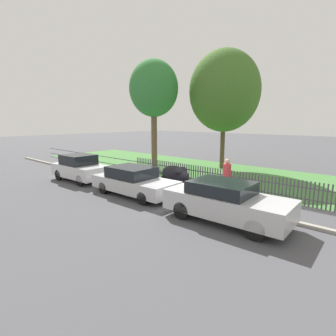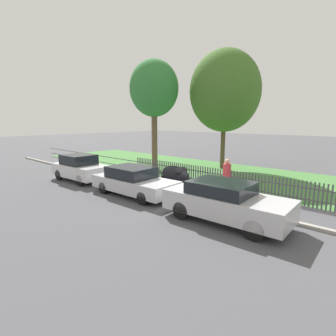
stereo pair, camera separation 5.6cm
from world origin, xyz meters
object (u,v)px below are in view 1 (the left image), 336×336
parked_car_silver_hatchback (80,168)px  covered_motorcycle (176,174)px  pedestrian_near_fence (227,175)px  tree_nearest_kerb (154,89)px  parked_car_black_saloon (134,181)px  tree_behind_motorcycle (224,91)px  parked_car_navy_estate (226,201)px

parked_car_silver_hatchback → covered_motorcycle: bearing=23.4°
pedestrian_near_fence → tree_nearest_kerb: bearing=-146.9°
covered_motorcycle → pedestrian_near_fence: size_ratio=1.15×
parked_car_black_saloon → tree_behind_motorcycle: (-0.55, 9.30, 5.01)m
parked_car_navy_estate → tree_nearest_kerb: bearing=146.0°
covered_motorcycle → tree_behind_motorcycle: bearing=104.3°
parked_car_silver_hatchback → parked_car_navy_estate: 9.87m
covered_motorcycle → tree_nearest_kerb: bearing=151.0°
covered_motorcycle → tree_nearest_kerb: tree_nearest_kerb is taller
tree_behind_motorcycle → pedestrian_near_fence: 9.02m
parked_car_silver_hatchback → pedestrian_near_fence: pedestrian_near_fence is taller
tree_behind_motorcycle → pedestrian_near_fence: (4.09, -6.55, -4.66)m
parked_car_navy_estate → tree_behind_motorcycle: size_ratio=0.52×
parked_car_navy_estate → covered_motorcycle: bearing=148.3°
parked_car_navy_estate → covered_motorcycle: (-4.49, 2.54, -0.03)m
covered_motorcycle → pedestrian_near_fence: (2.94, 0.27, 0.32)m
parked_car_black_saloon → tree_nearest_kerb: (-4.21, 5.68, 5.12)m
parked_car_black_saloon → covered_motorcycle: 2.54m
parked_car_silver_hatchback → parked_car_navy_estate: bearing=-2.0°
parked_car_silver_hatchback → parked_car_black_saloon: 4.79m
parked_car_silver_hatchback → covered_motorcycle: 5.96m
covered_motorcycle → pedestrian_near_fence: 2.97m
parked_car_navy_estate → covered_motorcycle: 5.16m
tree_nearest_kerb → parked_car_navy_estate: bearing=-31.7°
tree_behind_motorcycle → parked_car_silver_hatchback: bearing=-114.2°
parked_car_silver_hatchback → tree_behind_motorcycle: tree_behind_motorcycle is taller
parked_car_navy_estate → pedestrian_near_fence: pedestrian_near_fence is taller
parked_car_black_saloon → pedestrian_near_fence: pedestrian_near_fence is taller
parked_car_navy_estate → parked_car_silver_hatchback: bearing=178.0°
tree_behind_motorcycle → pedestrian_near_fence: tree_behind_motorcycle is taller
covered_motorcycle → tree_nearest_kerb: size_ratio=0.27×
tree_behind_motorcycle → pedestrian_near_fence: bearing=-58.0°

